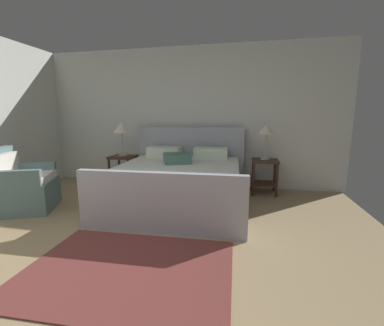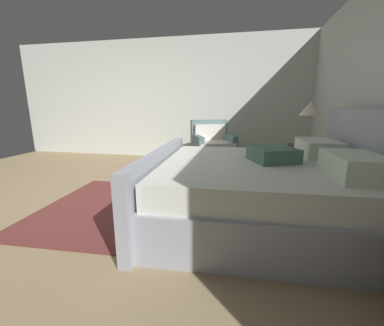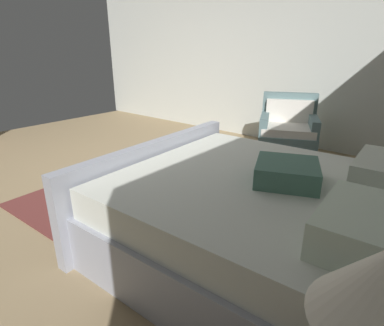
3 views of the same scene
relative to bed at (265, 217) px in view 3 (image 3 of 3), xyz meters
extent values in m
cube|color=#9B825D|center=(-0.16, -2.19, -0.35)|extent=(5.64, 6.70, 0.02)
cube|color=silver|center=(-3.04, -2.19, 0.96)|extent=(0.12, 6.82, 2.60)
cube|color=#A3A6B4|center=(0.00, -0.05, -0.14)|extent=(1.91, 1.99, 0.40)
cube|color=#A3A6B4|center=(0.05, -1.06, 0.01)|extent=(1.95, 0.18, 0.72)
cube|color=silver|center=(0.00, -0.05, 0.17)|extent=(1.83, 1.93, 0.22)
cube|color=silver|center=(0.39, 0.64, 0.37)|extent=(0.57, 0.38, 0.18)
cube|color=#487060|center=(-0.07, 0.09, 0.35)|extent=(0.52, 0.52, 0.14)
cylinder|color=#3C241C|center=(-1.48, 0.51, -0.06)|extent=(0.04, 0.04, 0.56)
cylinder|color=#3C241C|center=(-1.10, 0.51, -0.06)|extent=(0.04, 0.04, 0.56)
cube|color=slate|center=(-2.08, -0.73, -0.13)|extent=(0.95, 0.95, 0.42)
cube|color=silver|center=(-2.08, -0.73, 0.13)|extent=(0.87, 0.87, 0.10)
cube|color=slate|center=(-2.36, -0.86, 0.32)|extent=(0.40, 0.71, 0.48)
cube|color=silver|center=(-2.28, -0.82, 0.29)|extent=(0.34, 0.60, 0.36)
cube|color=slate|center=(-1.95, -1.02, 0.19)|extent=(0.63, 0.36, 0.22)
cube|color=slate|center=(-2.21, -0.45, 0.19)|extent=(0.63, 0.36, 0.22)
cube|color=brown|center=(0.00, -1.81, -0.34)|extent=(1.85, 1.37, 0.01)
camera|label=1|loc=(0.97, -3.67, 0.97)|focal=23.90mm
camera|label=2|loc=(2.42, -0.23, 0.81)|focal=22.62mm
camera|label=3|loc=(1.80, 0.81, 1.12)|focal=28.79mm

